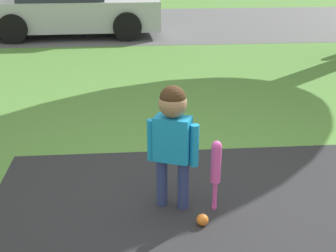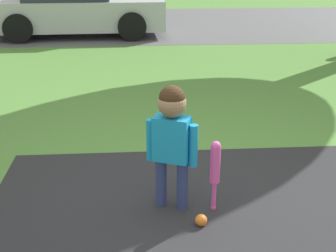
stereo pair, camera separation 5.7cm
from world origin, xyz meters
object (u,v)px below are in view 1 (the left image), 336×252
object	(u,v)px
child	(173,131)
parked_car	(71,8)
sports_ball	(202,220)
baseball_bat	(216,166)

from	to	relation	value
child	parked_car	distance (m)	8.04
sports_ball	baseball_bat	bearing A→B (deg)	58.99
baseball_bat	sports_ball	world-z (taller)	baseball_bat
sports_ball	parked_car	xyz separation A→B (m)	(-1.79, 8.17, 0.57)
child	baseball_bat	size ratio (longest dim) A/B	1.71
sports_ball	parked_car	distance (m)	8.39
baseball_bat	sports_ball	bearing A→B (deg)	-121.01
sports_ball	parked_car	world-z (taller)	parked_car
child	baseball_bat	bearing A→B (deg)	9.04
sports_ball	parked_car	bearing A→B (deg)	102.35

